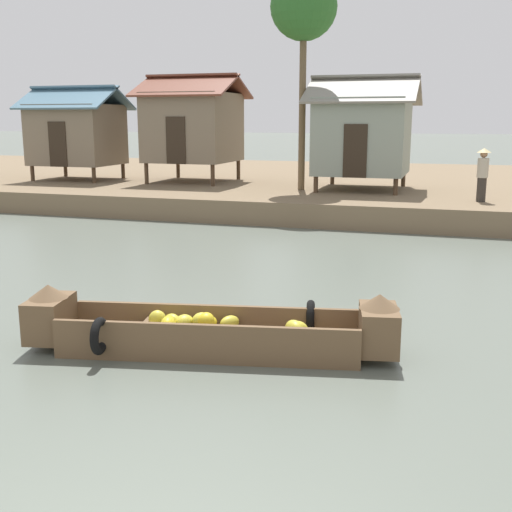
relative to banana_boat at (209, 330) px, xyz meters
name	(u,v)px	position (x,y,z in m)	size (l,w,h in m)	color
ground_plane	(309,279)	(0.44, 4.58, -0.33)	(300.00, 300.00, 0.00)	#596056
riverbank_strip	(390,186)	(0.44, 20.78, 0.05)	(160.00, 20.00, 0.76)	#756047
banana_boat	(209,330)	(0.00, 0.00, 0.00)	(5.33, 2.23, 0.93)	brown
stilt_house_left	(77,133)	(-12.23, 15.80, 2.39)	(4.02, 3.26, 3.91)	#4C3826
stilt_house_mid_left	(193,126)	(-7.17, 16.48, 2.70)	(3.93, 3.94, 4.32)	#4C3826
stilt_house_mid_right	(363,134)	(-0.10, 15.51, 2.42)	(3.86, 3.99, 4.09)	#4C3826
palm_tree_near	(304,9)	(-2.19, 14.74, 6.71)	(2.34, 2.34, 7.54)	brown
vendor_person	(483,172)	(4.00, 12.99, 1.36)	(0.44, 0.44, 1.66)	#332D28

